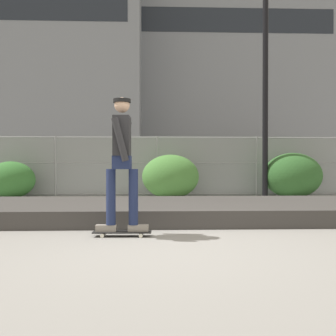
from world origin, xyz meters
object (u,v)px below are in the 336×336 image
shrub_left (11,180)px  shrub_center (171,177)px  skater (122,155)px  street_lamp (265,58)px  skateboard (122,232)px  parked_car_near (46,168)px  shrub_right (293,175)px

shrub_left → shrub_center: 4.59m
shrub_center → skater: bearing=-98.9°
skater → shrub_left: bearing=121.0°
street_lamp → shrub_center: 4.33m
skater → street_lamp: 7.39m
skateboard → shrub_left: shrub_left is taller
parked_car_near → shrub_left: parked_car_near is taller
skater → parked_car_near: 9.73m
skater → shrub_center: (0.92, 5.88, -0.49)m
skateboard → shrub_center: 5.98m
street_lamp → skateboard: bearing=-122.2°
parked_car_near → shrub_center: parked_car_near is taller
parked_car_near → skateboard: bearing=-69.1°
shrub_left → street_lamp: bearing=-2.6°
parked_car_near → shrub_left: bearing=-93.5°
street_lamp → shrub_left: 8.08m
skater → street_lamp: street_lamp is taller
skateboard → skater: (-0.00, 0.00, 1.06)m
skater → parked_car_near: skater is taller
skateboard → parked_car_near: size_ratio=0.18×
skateboard → shrub_center: size_ratio=0.49×
parked_car_near → shrub_right: parked_car_near is taller
skateboard → shrub_right: (4.48, 5.92, 0.60)m
shrub_center → skateboard: bearing=-98.9°
skater → shrub_right: bearing=52.9°
street_lamp → parked_car_near: bearing=154.9°
parked_car_near → skater: bearing=-69.1°
skater → parked_car_near: bearing=110.9°
skater → shrub_right: size_ratio=1.08×
skateboard → shrub_left: (-3.66, 6.09, 0.48)m
shrub_center → shrub_right: size_ratio=0.96×
skateboard → shrub_left: bearing=121.0°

